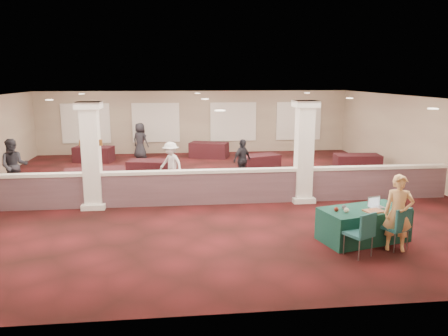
{
  "coord_description": "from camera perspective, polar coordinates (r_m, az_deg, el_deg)",
  "views": [
    {
      "loc": [
        -0.97,
        -14.65,
        3.92
      ],
      "look_at": [
        0.42,
        -2.0,
        1.25
      ],
      "focal_mm": 35.0,
      "sensor_mm": 36.0,
      "label": 1
    }
  ],
  "objects": [
    {
      "name": "far_table_front_right",
      "position": [
        19.01,
        17.0,
        0.59
      ],
      "size": [
        1.93,
        1.11,
        0.75
      ],
      "primitive_type": "cube",
      "rotation": [
        0.0,
        0.0,
        -0.11
      ],
      "color": "black",
      "rests_on": "ground"
    },
    {
      "name": "attendee_c",
      "position": [
        16.63,
        2.38,
        1.04
      ],
      "size": [
        1.0,
        0.96,
        1.6
      ],
      "primitive_type": "imported",
      "rotation": [
        0.0,
        0.0,
        0.72
      ],
      "color": "black",
      "rests_on": "ground"
    },
    {
      "name": "attendee_b",
      "position": [
        16.06,
        -6.95,
        0.57
      ],
      "size": [
        1.07,
        1.04,
        1.6
      ],
      "primitive_type": "imported",
      "rotation": [
        0.0,
        0.0,
        -0.75
      ],
      "color": "silver",
      "rests_on": "ground"
    },
    {
      "name": "attendee_a",
      "position": [
        16.5,
        -25.73,
        0.25
      ],
      "size": [
        0.99,
        0.7,
        1.87
      ],
      "primitive_type": "imported",
      "rotation": [
        0.0,
        0.0,
        0.24
      ],
      "color": "black",
      "rests_on": "ground"
    },
    {
      "name": "far_table_back_center",
      "position": [
        21.5,
        -1.97,
        2.37
      ],
      "size": [
        2.04,
        1.48,
        0.75
      ],
      "primitive_type": "cube",
      "rotation": [
        0.0,
        0.0,
        -0.34
      ],
      "color": "black",
      "rests_on": "ground"
    },
    {
      "name": "wall_right",
      "position": [
        17.33,
        25.01,
        3.06
      ],
      "size": [
        0.04,
        16.0,
        3.2
      ],
      "primitive_type": "cube",
      "color": "gray",
      "rests_on": "ground"
    },
    {
      "name": "screen_glow",
      "position": [
        11.31,
        19.0,
        -4.19
      ],
      "size": [
        0.32,
        0.09,
        0.21
      ],
      "primitive_type": "cube",
      "rotation": [
        0.0,
        0.0,
        0.25
      ],
      "color": "silver",
      "rests_on": "near_table"
    },
    {
      "name": "laptop_screen",
      "position": [
        11.31,
        18.98,
        -4.1
      ],
      "size": [
        0.35,
        0.1,
        0.24
      ],
      "primitive_type": "cube",
      "rotation": [
        0.0,
        0.0,
        0.25
      ],
      "color": "silver",
      "rests_on": "near_table"
    },
    {
      "name": "woman",
      "position": [
        10.7,
        21.82,
        -5.49
      ],
      "size": [
        0.75,
        0.62,
        1.77
      ],
      "primitive_type": "imported",
      "rotation": [
        0.0,
        0.0,
        -0.36
      ],
      "color": "#FFBA6E",
      "rests_on": "ground"
    },
    {
      "name": "yarn_red",
      "position": [
        10.67,
        14.46,
        -5.24
      ],
      "size": [
        0.11,
        0.11,
        0.11
      ],
      "primitive_type": "sphere",
      "color": "#5F1A13",
      "rests_on": "near_table"
    },
    {
      "name": "attendee_d",
      "position": [
        21.68,
        -10.88,
        3.54
      ],
      "size": [
        0.96,
        0.85,
        1.72
      ],
      "primitive_type": "imported",
      "rotation": [
        0.0,
        0.0,
        2.56
      ],
      "color": "black",
      "rests_on": "ground"
    },
    {
      "name": "wall_back",
      "position": [
        22.78,
        -3.82,
        6.0
      ],
      "size": [
        16.0,
        0.04,
        3.2
      ],
      "primitive_type": "cube",
      "color": "gray",
      "rests_on": "ground"
    },
    {
      "name": "ground",
      "position": [
        15.19,
        -2.4,
        -3.1
      ],
      "size": [
        16.0,
        16.0,
        0.0
      ],
      "primitive_type": "plane",
      "color": "#441112",
      "rests_on": "ground"
    },
    {
      "name": "ceiling",
      "position": [
        14.7,
        -2.51,
        9.05
      ],
      "size": [
        16.0,
        16.0,
        0.02
      ],
      "primitive_type": "cube",
      "color": "silver",
      "rests_on": "wall_back"
    },
    {
      "name": "conf_chair_side",
      "position": [
        10.14,
        17.62,
        -7.8
      ],
      "size": [
        0.69,
        0.69,
        1.03
      ],
      "rotation": [
        0.0,
        0.0,
        0.47
      ],
      "color": "#1C4F51",
      "rests_on": "ground"
    },
    {
      "name": "partition_wall",
      "position": [
        13.6,
        -1.99,
        -2.41
      ],
      "size": [
        15.6,
        0.28,
        1.1
      ],
      "color": "brown",
      "rests_on": "ground"
    },
    {
      "name": "scissors",
      "position": [
        11.32,
        21.65,
        -4.99
      ],
      "size": [
        0.14,
        0.06,
        0.01
      ],
      "primitive_type": "cube",
      "rotation": [
        0.0,
        0.0,
        0.25
      ],
      "color": "#B31513",
      "rests_on": "near_table"
    },
    {
      "name": "column_left",
      "position": [
        13.58,
        -16.92,
        1.67
      ],
      "size": [
        0.72,
        0.72,
        3.2
      ],
      "color": "silver",
      "rests_on": "ground"
    },
    {
      "name": "far_table_back_right",
      "position": [
        18.53,
        4.64,
        0.68
      ],
      "size": [
        1.85,
        1.36,
        0.68
      ],
      "primitive_type": "cube",
      "rotation": [
        0.0,
        0.0,
        0.35
      ],
      "color": "black",
      "rests_on": "ground"
    },
    {
      "name": "sconce_left",
      "position": [
        13.58,
        -18.17,
        3.14
      ],
      "size": [
        0.12,
        0.12,
        0.18
      ],
      "color": "brown",
      "rests_on": "column_left"
    },
    {
      "name": "near_table",
      "position": [
        11.21,
        17.73,
        -7.03
      ],
      "size": [
        2.27,
        1.52,
        0.8
      ],
      "primitive_type": "cube",
      "rotation": [
        0.0,
        0.0,
        0.25
      ],
      "color": "#0E352C",
      "rests_on": "ground"
    },
    {
      "name": "yarn_cream",
      "position": [
        10.64,
        15.7,
        -5.33
      ],
      "size": [
        0.12,
        0.12,
        0.12
      ],
      "primitive_type": "sphere",
      "color": "#C1B39F",
      "rests_on": "near_table"
    },
    {
      "name": "far_table_front_center",
      "position": [
        17.36,
        -9.54,
        -0.16
      ],
      "size": [
        1.88,
        1.21,
        0.71
      ],
      "primitive_type": "cube",
      "rotation": [
        0.0,
        0.0,
        -0.21
      ],
      "color": "black",
      "rests_on": "ground"
    },
    {
      "name": "knitting",
      "position": [
        10.92,
        18.98,
        -5.34
      ],
      "size": [
        0.5,
        0.43,
        0.03
      ],
      "primitive_type": "cube",
      "rotation": [
        0.0,
        0.0,
        0.25
      ],
      "color": "#CE6021",
      "rests_on": "near_table"
    },
    {
      "name": "wall_front",
      "position": [
        7.11,
        1.94,
        -7.22
      ],
      "size": [
        16.0,
        0.04,
        3.2
      ],
      "primitive_type": "cube",
      "color": "gray",
      "rests_on": "ground"
    },
    {
      "name": "yarn_grey",
      "position": [
        10.89,
        15.41,
        -4.94
      ],
      "size": [
        0.11,
        0.11,
        0.11
      ],
      "primitive_type": "sphere",
      "color": "#48474C",
      "rests_on": "near_table"
    },
    {
      "name": "laptop_base",
      "position": [
        11.25,
        19.34,
        -4.89
      ],
      "size": [
        0.41,
        0.33,
        0.02
      ],
      "primitive_type": "cube",
      "rotation": [
        0.0,
        0.0,
        0.25
      ],
      "color": "silver",
      "rests_on": "near_table"
    },
    {
      "name": "sconce_right",
      "position": [
        13.47,
        -15.84,
        3.22
      ],
      "size": [
        0.12,
        0.12,
        0.18
      ],
      "color": "brown",
      "rests_on": "column_left"
    },
    {
      "name": "far_table_front_left",
      "position": [
        15.61,
        -16.46,
        -1.63
      ],
      "size": [
        2.17,
        1.37,
        0.82
      ],
      "primitive_type": "cube",
      "rotation": [
        0.0,
        0.0,
        0.19
      ],
      "color": "black",
      "rests_on": "ground"
    },
    {
      "name": "conf_chair_main",
      "position": [
        10.83,
        21.8,
        -6.9
      ],
      "size": [
        0.65,
        0.66,
        1.01
      ],
      "rotation": [
        0.0,
        0.0,
        0.37
      ],
      "color": "#1C4F51",
      "rests_on": "ground"
    },
    {
      "name": "far_table_back_left",
      "position": [
        21.33,
        -16.65,
        1.75
      ],
      "size": [
        1.9,
        1.24,
        0.71
      ],
      "primitive_type": "cube",
      "rotation": [
        0.0,
        0.0,
        -0.22
      ],
      "color": "black",
      "rests_on": "ground"
    },
    {
      "name": "column_right",
      "position": [
        13.92,
        10.4,
        2.23
      ],
      "size": [
        0.72,
        0.72,
        3.2
      ],
      "color": "silver",
      "rests_on": "ground"
    }
  ]
}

